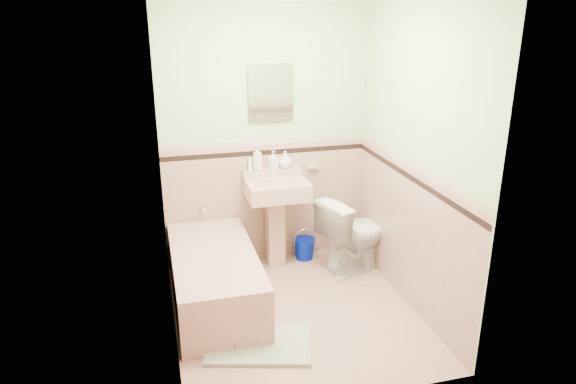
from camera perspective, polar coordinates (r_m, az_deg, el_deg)
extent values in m
plane|color=tan|center=(4.61, 0.81, -12.82)|extent=(2.20, 2.20, 0.00)
plane|color=beige|center=(5.12, -2.45, 5.72)|extent=(2.50, 0.00, 2.50)
plane|color=beige|center=(3.11, 6.39, -3.67)|extent=(2.50, 0.00, 2.50)
plane|color=beige|center=(3.95, -13.23, 1.02)|extent=(0.00, 2.50, 2.50)
plane|color=beige|center=(4.45, 13.41, 3.10)|extent=(0.00, 2.50, 2.50)
plane|color=tan|center=(5.30, -2.32, -1.16)|extent=(2.00, 0.00, 2.00)
plane|color=tan|center=(3.42, 5.90, -13.66)|extent=(2.00, 0.00, 2.00)
plane|color=tan|center=(4.19, -12.38, -7.42)|extent=(0.00, 2.20, 2.20)
plane|color=tan|center=(4.66, 12.66, -4.59)|extent=(0.00, 2.20, 2.20)
plane|color=black|center=(5.13, -2.38, 4.26)|extent=(2.00, 0.00, 2.00)
plane|color=black|center=(3.17, 6.19, -5.71)|extent=(2.00, 0.00, 2.00)
plane|color=black|center=(3.99, -12.83, -0.73)|extent=(0.00, 2.20, 2.20)
plane|color=black|center=(4.48, 13.08, 1.49)|extent=(0.00, 2.20, 2.20)
plane|color=tan|center=(5.11, -2.40, 5.34)|extent=(2.00, 0.00, 2.00)
plane|color=tan|center=(3.13, 6.25, -4.06)|extent=(2.00, 0.00, 2.00)
plane|color=tan|center=(3.96, -12.93, 0.63)|extent=(0.00, 2.20, 2.20)
plane|color=tan|center=(4.45, 13.17, 2.71)|extent=(0.00, 2.20, 2.20)
cube|color=tan|center=(4.68, -7.84, -9.33)|extent=(0.70, 1.50, 0.45)
cylinder|color=silver|center=(5.16, -9.07, -1.61)|extent=(0.04, 0.12, 0.04)
cylinder|color=silver|center=(5.11, -1.61, 2.23)|extent=(0.02, 0.02, 0.10)
cube|color=white|center=(5.01, -1.88, 10.68)|extent=(0.37, 0.04, 0.47)
cube|color=tan|center=(5.27, 2.69, 2.76)|extent=(0.11, 0.06, 0.04)
imported|color=#B2B2B2|center=(5.08, -3.30, 3.67)|extent=(0.11, 0.11, 0.24)
imported|color=#B2B2B2|center=(5.12, -1.62, 3.47)|extent=(0.11, 0.11, 0.18)
imported|color=#B2B2B2|center=(5.15, -0.32, 3.49)|extent=(0.16, 0.16, 0.17)
cylinder|color=white|center=(5.09, -4.09, 2.95)|extent=(0.05, 0.05, 0.12)
imported|color=white|center=(5.19, 7.27, -4.43)|extent=(0.84, 0.65, 0.75)
cube|color=gray|center=(4.23, -3.17, -15.98)|extent=(0.90, 0.71, 0.03)
cube|color=#BF1E59|center=(4.18, -5.13, -15.77)|extent=(0.14, 0.09, 0.05)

